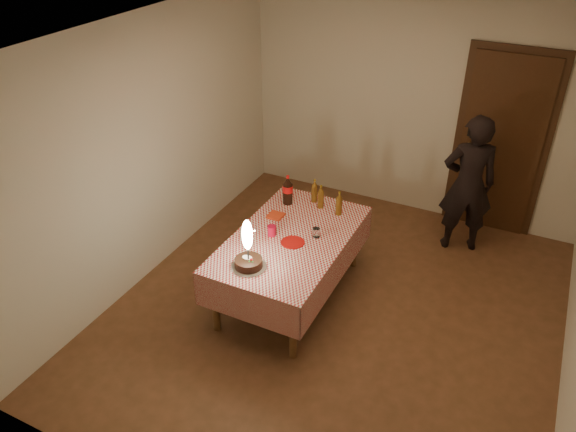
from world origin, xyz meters
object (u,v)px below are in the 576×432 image
Objects in this scene: clear_cup at (316,233)px; photographer at (468,184)px; cola_bottle at (288,190)px; red_plate at (293,242)px; amber_bottle_left at (314,191)px; red_cup at (272,231)px; amber_bottle_mid at (321,197)px; dining_table at (290,245)px; birthday_cake at (248,254)px; amber_bottle_right at (339,204)px.

clear_cup is 0.06× the size of photographer.
cola_bottle is 0.20× the size of photographer.
red_plate is 0.80m from amber_bottle_left.
photographer is at bearing 48.16° from red_cup.
amber_bottle_mid is 1.61m from photographer.
red_cup is (-0.17, -0.05, 0.14)m from dining_table.
red_plate is at bearing -80.42° from amber_bottle_left.
red_plate is (0.18, 0.50, -0.13)m from birthday_cake.
dining_table is 0.23m from red_cup.
dining_table is 0.66m from amber_bottle_mid.
amber_bottle_left and amber_bottle_mid have the same top height.
amber_bottle_right is at bearing 66.84° from dining_table.
red_cup is 0.62m from cola_bottle.
dining_table is 0.75m from amber_bottle_left.
dining_table is 6.75× the size of amber_bottle_mid.
clear_cup is 0.48m from amber_bottle_right.
amber_bottle_mid is at bearing 82.42° from birthday_cake.
amber_bottle_left is (-0.13, 0.78, 0.11)m from red_plate.
amber_bottle_left is at bearing 87.71° from birthday_cake.
clear_cup is 0.35× the size of amber_bottle_right.
amber_bottle_right is at bearing 85.32° from clear_cup.
amber_bottle_right is (0.19, 0.66, 0.11)m from red_plate.
amber_bottle_left is (-0.28, 0.60, 0.07)m from clear_cup.
birthday_cake is at bearing -110.23° from red_plate.
photographer is at bearing 56.65° from birthday_cake.
cola_bottle reaches higher than amber_bottle_right.
photographer is at bearing 37.63° from amber_bottle_mid.
red_plate is 0.24m from red_cup.
red_plate is at bearing 69.77° from birthday_cake.
birthday_cake is at bearing -81.02° from cola_bottle.
red_plate is 0.71m from amber_bottle_mid.
dining_table is 0.63m from birthday_cake.
photographer is (1.06, 1.03, -0.02)m from amber_bottle_right.
dining_table is 0.68m from cola_bottle.
birthday_cake is at bearing -92.29° from amber_bottle_left.
cola_bottle is at bearing 118.51° from dining_table.
amber_bottle_mid is (-0.21, 0.04, 0.00)m from amber_bottle_right.
red_plate is 2.44× the size of clear_cup.
amber_bottle_mid is at bearing 11.97° from cola_bottle.
dining_table is 0.14m from red_plate.
red_cup is (-0.23, 0.03, 0.05)m from red_plate.
dining_table is 0.67m from amber_bottle_right.
amber_bottle_right is at bearing 56.23° from red_cup.
photographer is (1.10, 1.49, 0.05)m from clear_cup.
dining_table is 5.42× the size of cola_bottle.
photographer reaches higher than red_cup.
birthday_cake is 1.86× the size of amber_bottle_left.
red_cup is 0.76m from amber_bottle_right.
dining_table is at bearing -151.18° from clear_cup.
cola_bottle reaches higher than amber_bottle_left.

